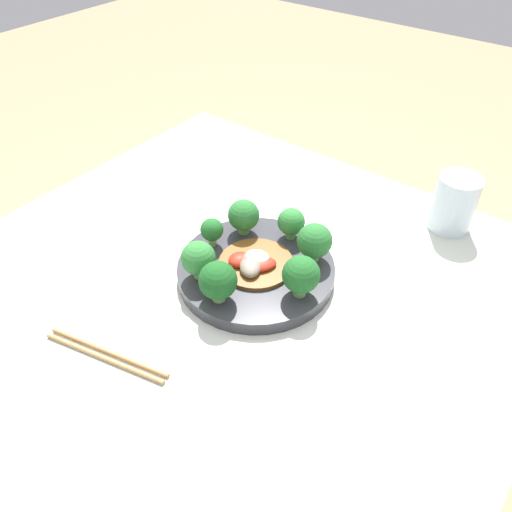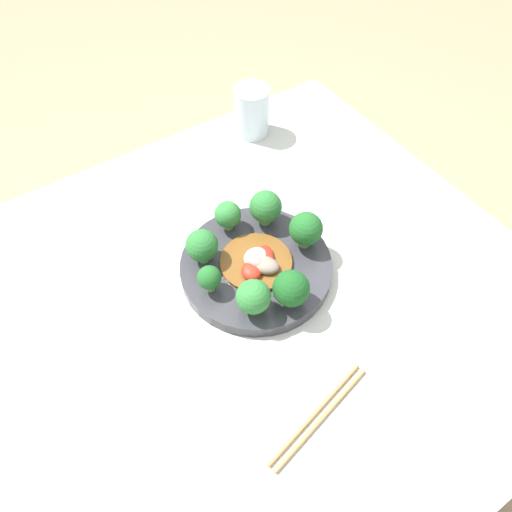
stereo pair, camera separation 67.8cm
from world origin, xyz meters
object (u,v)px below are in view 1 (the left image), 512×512
(broccoli_north, at_px, (218,281))
(stirfry_center, at_px, (254,263))
(broccoli_west, at_px, (301,275))
(plate, at_px, (256,270))
(broccoli_south, at_px, (291,222))
(broccoli_southeast, at_px, (244,216))
(chopsticks, at_px, (106,355))
(broccoli_southwest, at_px, (315,241))
(drinking_glass, at_px, (454,203))
(broccoli_east, at_px, (212,230))
(broccoli_northeast, at_px, (198,259))

(broccoli_north, relative_size, stirfry_center, 0.56)
(broccoli_west, bearing_deg, plate, -7.15)
(broccoli_south, height_order, broccoli_north, broccoli_north)
(broccoli_southeast, distance_m, chopsticks, 0.33)
(broccoli_west, relative_size, broccoli_southeast, 1.07)
(broccoli_southwest, bearing_deg, stirfry_center, 48.75)
(plate, xyz_separation_m, broccoli_south, (-0.00, -0.10, 0.05))
(broccoli_north, xyz_separation_m, drinking_glass, (-0.21, -0.43, -0.01))
(broccoli_south, bearing_deg, drinking_glass, -131.15)
(broccoli_east, height_order, chopsticks, broccoli_east)
(broccoli_southwest, distance_m, broccoli_northeast, 0.19)
(plate, xyz_separation_m, drinking_glass, (-0.21, -0.33, 0.04))
(broccoli_northeast, bearing_deg, plate, -125.95)
(broccoli_southwest, height_order, drinking_glass, drinking_glass)
(broccoli_north, height_order, drinking_glass, drinking_glass)
(broccoli_east, height_order, broccoli_north, broccoli_north)
(plate, distance_m, broccoli_south, 0.11)
(broccoli_south, height_order, chopsticks, broccoli_south)
(plate, relative_size, broccoli_south, 4.50)
(broccoli_southeast, xyz_separation_m, broccoli_northeast, (-0.02, 0.13, 0.00))
(broccoli_east, bearing_deg, broccoli_southeast, -109.66)
(broccoli_west, distance_m, broccoli_south, 0.14)
(broccoli_southeast, height_order, stirfry_center, broccoli_southeast)
(chopsticks, bearing_deg, stirfry_center, -104.72)
(broccoli_southeast, bearing_deg, broccoli_southwest, -174.49)
(broccoli_east, height_order, broccoli_southwest, broccoli_southwest)
(broccoli_southeast, height_order, drinking_glass, drinking_glass)
(broccoli_southeast, relative_size, broccoli_north, 0.95)
(broccoli_east, distance_m, chopsticks, 0.27)
(broccoli_northeast, bearing_deg, stirfry_center, -128.30)
(broccoli_north, distance_m, chopsticks, 0.19)
(plate, bearing_deg, broccoli_southeast, -38.78)
(broccoli_southeast, height_order, broccoli_southwest, broccoli_southwest)
(broccoli_west, xyz_separation_m, chopsticks, (0.16, 0.26, -0.06))
(broccoli_southwest, bearing_deg, chopsticks, 68.08)
(broccoli_east, relative_size, stirfry_center, 0.42)
(broccoli_southwest, bearing_deg, broccoli_west, 108.63)
(broccoli_southeast, distance_m, stirfry_center, 0.10)
(broccoli_west, bearing_deg, broccoli_southeast, -22.56)
(broccoli_south, bearing_deg, broccoli_west, 130.24)
(plate, bearing_deg, broccoli_north, 91.13)
(drinking_glass, bearing_deg, broccoli_north, 64.26)
(broccoli_south, distance_m, broccoli_southwest, 0.07)
(broccoli_southeast, relative_size, stirfry_center, 0.53)
(broccoli_southwest, xyz_separation_m, chopsticks, (0.14, 0.34, -0.06))
(drinking_glass, bearing_deg, broccoli_southeast, 44.35)
(plate, bearing_deg, broccoli_east, 2.02)
(plate, distance_m, broccoli_west, 0.11)
(broccoli_west, relative_size, broccoli_northeast, 1.05)
(broccoli_southwest, bearing_deg, broccoli_south, -21.96)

